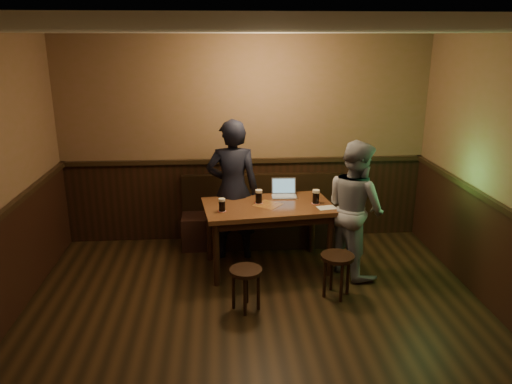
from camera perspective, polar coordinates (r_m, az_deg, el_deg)
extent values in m
cube|color=black|center=(4.64, 0.93, -19.40)|extent=(5.00, 6.00, 0.02)
cube|color=beige|center=(3.71, 1.15, 18.05)|extent=(5.00, 6.00, 0.02)
cube|color=brown|center=(6.85, -1.26, 5.89)|extent=(5.00, 0.02, 2.80)
cube|color=black|center=(7.04, -1.20, -0.95)|extent=(4.98, 0.04, 1.10)
cube|color=black|center=(6.85, -1.22, 3.57)|extent=(4.98, 0.06, 0.06)
cube|color=black|center=(6.92, 0.76, -4.17)|extent=(2.20, 0.50, 0.45)
cube|color=black|center=(6.95, 0.63, 0.08)|extent=(2.20, 0.10, 0.50)
cube|color=#542C18|center=(6.03, 1.39, -1.70)|extent=(1.63, 1.06, 0.05)
cube|color=black|center=(6.05, 1.38, -2.44)|extent=(1.49, 0.91, 0.09)
cube|color=maroon|center=(6.02, 1.39, -1.43)|extent=(0.40, 0.40, 0.00)
cylinder|color=black|center=(5.75, -4.56, -7.14)|extent=(0.08, 0.08, 0.77)
cylinder|color=black|center=(6.40, -5.32, -4.56)|extent=(0.08, 0.08, 0.77)
cylinder|color=black|center=(6.04, 8.44, -6.04)|extent=(0.08, 0.08, 0.77)
cylinder|color=black|center=(6.66, 6.44, -3.70)|extent=(0.08, 0.08, 0.77)
cylinder|color=black|center=(5.23, -1.18, -8.99)|extent=(0.38, 0.38, 0.04)
cylinder|color=black|center=(5.32, 0.27, -11.17)|extent=(0.04, 0.04, 0.44)
cylinder|color=black|center=(5.45, -1.06, -10.47)|extent=(0.04, 0.04, 0.44)
cylinder|color=black|center=(5.34, -2.59, -11.08)|extent=(0.04, 0.04, 0.44)
cylinder|color=black|center=(5.22, -1.27, -11.81)|extent=(0.04, 0.04, 0.44)
cylinder|color=black|center=(5.54, 9.30, -7.33)|extent=(0.42, 0.42, 0.04)
cylinder|color=black|center=(5.70, 10.48, -9.30)|extent=(0.04, 0.04, 0.47)
cylinder|color=black|center=(5.76, 8.63, -8.90)|extent=(0.04, 0.04, 0.47)
cylinder|color=black|center=(5.60, 7.85, -9.69)|extent=(0.04, 0.04, 0.47)
cylinder|color=black|center=(5.53, 9.76, -10.11)|extent=(0.04, 0.04, 0.47)
cylinder|color=maroon|center=(5.80, -3.89, -2.20)|extent=(0.10, 0.10, 0.00)
cylinder|color=silver|center=(5.80, -3.89, -2.16)|extent=(0.09, 0.09, 0.00)
cylinder|color=black|center=(5.78, -3.90, -1.57)|extent=(0.07, 0.07, 0.12)
cylinder|color=beige|center=(5.76, -3.92, -0.86)|extent=(0.08, 0.08, 0.03)
cylinder|color=maroon|center=(6.07, 0.33, -1.26)|extent=(0.11, 0.11, 0.00)
cylinder|color=silver|center=(6.07, 0.33, -1.23)|extent=(0.09, 0.09, 0.00)
cylinder|color=black|center=(6.05, 0.33, -0.62)|extent=(0.08, 0.08, 0.13)
cylinder|color=beige|center=(6.02, 0.33, 0.12)|extent=(0.08, 0.08, 0.03)
cylinder|color=maroon|center=(6.10, 6.83, -1.29)|extent=(0.11, 0.11, 0.00)
cylinder|color=silver|center=(6.10, 6.84, -1.26)|extent=(0.09, 0.09, 0.00)
cylinder|color=black|center=(6.08, 6.86, -0.64)|extent=(0.08, 0.08, 0.13)
cylinder|color=beige|center=(6.05, 6.89, 0.11)|extent=(0.09, 0.09, 0.03)
cube|color=silver|center=(6.31, 3.26, -0.51)|extent=(0.32, 0.23, 0.02)
cube|color=#B2B2B7|center=(6.30, 3.26, -0.43)|extent=(0.29, 0.18, 0.00)
cube|color=silver|center=(6.38, 3.18, 0.73)|extent=(0.31, 0.07, 0.20)
cube|color=#5B8AA9|center=(6.37, 3.19, 0.71)|extent=(0.28, 0.06, 0.17)
cube|color=silver|center=(5.97, 8.10, -1.78)|extent=(0.24, 0.19, 0.00)
imported|color=black|center=(6.32, -2.67, 0.24)|extent=(0.68, 0.46, 1.81)
imported|color=gray|center=(6.02, 11.26, -1.83)|extent=(0.88, 0.98, 1.64)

